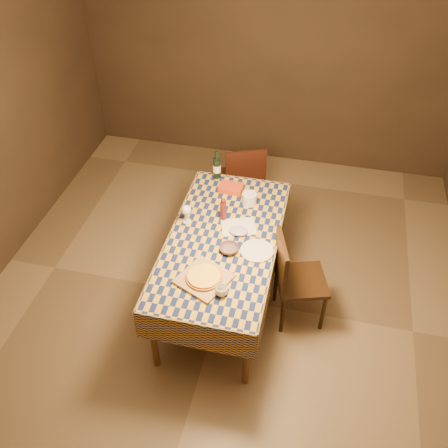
{
  "coord_description": "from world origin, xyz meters",
  "views": [
    {
      "loc": [
        0.71,
        -3.03,
        3.7
      ],
      "look_at": [
        0.0,
        0.05,
        0.9
      ],
      "focal_mm": 40.0,
      "sensor_mm": 36.0,
      "label": 1
    }
  ],
  "objects_px": {
    "dining_table": "(223,246)",
    "cutting_board": "(204,279)",
    "bowl": "(229,249)",
    "wine_bottle": "(217,168)",
    "pizza": "(204,277)",
    "chair_far": "(244,178)",
    "chair_right": "(293,276)",
    "white_plate": "(257,251)"
  },
  "relations": [
    {
      "from": "bowl",
      "to": "chair_right",
      "type": "bearing_deg",
      "value": 7.5
    },
    {
      "from": "dining_table",
      "to": "pizza",
      "type": "xyz_separation_m",
      "value": [
        -0.04,
        -0.49,
        0.11
      ]
    },
    {
      "from": "pizza",
      "to": "white_plate",
      "type": "relative_size",
      "value": 1.3
    },
    {
      "from": "cutting_board",
      "to": "wine_bottle",
      "type": "relative_size",
      "value": 1.19
    },
    {
      "from": "cutting_board",
      "to": "chair_right",
      "type": "relative_size",
      "value": 0.39
    },
    {
      "from": "dining_table",
      "to": "pizza",
      "type": "height_order",
      "value": "pizza"
    },
    {
      "from": "cutting_board",
      "to": "bowl",
      "type": "distance_m",
      "value": 0.38
    },
    {
      "from": "pizza",
      "to": "dining_table",
      "type": "bearing_deg",
      "value": 85.64
    },
    {
      "from": "chair_far",
      "to": "chair_right",
      "type": "distance_m",
      "value": 1.47
    },
    {
      "from": "chair_far",
      "to": "chair_right",
      "type": "xyz_separation_m",
      "value": [
        0.69,
        -1.3,
        0.0
      ]
    },
    {
      "from": "pizza",
      "to": "chair_far",
      "type": "relative_size",
      "value": 0.39
    },
    {
      "from": "dining_table",
      "to": "white_plate",
      "type": "height_order",
      "value": "white_plate"
    },
    {
      "from": "wine_bottle",
      "to": "chair_right",
      "type": "xyz_separation_m",
      "value": [
        0.89,
        -0.92,
        -0.36
      ]
    },
    {
      "from": "chair_far",
      "to": "pizza",
      "type": "bearing_deg",
      "value": -89.31
    },
    {
      "from": "dining_table",
      "to": "chair_far",
      "type": "height_order",
      "value": "chair_far"
    },
    {
      "from": "pizza",
      "to": "chair_right",
      "type": "distance_m",
      "value": 0.84
    },
    {
      "from": "white_plate",
      "to": "chair_far",
      "type": "bearing_deg",
      "value": 105.56
    },
    {
      "from": "dining_table",
      "to": "chair_far",
      "type": "distance_m",
      "value": 1.26
    },
    {
      "from": "pizza",
      "to": "chair_far",
      "type": "xyz_separation_m",
      "value": [
        -0.02,
        1.73,
        -0.28
      ]
    },
    {
      "from": "pizza",
      "to": "chair_far",
      "type": "distance_m",
      "value": 1.76
    },
    {
      "from": "dining_table",
      "to": "chair_far",
      "type": "xyz_separation_m",
      "value": [
        -0.06,
        1.25,
        -0.17
      ]
    },
    {
      "from": "bowl",
      "to": "wine_bottle",
      "type": "relative_size",
      "value": 0.54
    },
    {
      "from": "dining_table",
      "to": "wine_bottle",
      "type": "bearing_deg",
      "value": 106.7
    },
    {
      "from": "dining_table",
      "to": "bowl",
      "type": "distance_m",
      "value": 0.19
    },
    {
      "from": "pizza",
      "to": "wine_bottle",
      "type": "relative_size",
      "value": 1.2
    },
    {
      "from": "chair_far",
      "to": "chair_right",
      "type": "height_order",
      "value": "same"
    },
    {
      "from": "cutting_board",
      "to": "chair_right",
      "type": "distance_m",
      "value": 0.84
    },
    {
      "from": "pizza",
      "to": "chair_right",
      "type": "xyz_separation_m",
      "value": [
        0.67,
        0.43,
        -0.28
      ]
    },
    {
      "from": "cutting_board",
      "to": "chair_far",
      "type": "xyz_separation_m",
      "value": [
        -0.02,
        1.73,
        -0.26
      ]
    },
    {
      "from": "wine_bottle",
      "to": "chair_far",
      "type": "relative_size",
      "value": 0.32
    },
    {
      "from": "wine_bottle",
      "to": "chair_far",
      "type": "bearing_deg",
      "value": 62.36
    },
    {
      "from": "white_plate",
      "to": "dining_table",
      "type": "bearing_deg",
      "value": 165.12
    },
    {
      "from": "white_plate",
      "to": "chair_far",
      "type": "xyz_separation_m",
      "value": [
        -0.37,
        1.33,
        -0.26
      ]
    },
    {
      "from": "wine_bottle",
      "to": "chair_far",
      "type": "distance_m",
      "value": 0.56
    },
    {
      "from": "chair_far",
      "to": "bowl",
      "type": "bearing_deg",
      "value": -84.09
    },
    {
      "from": "bowl",
      "to": "cutting_board",
      "type": "bearing_deg",
      "value": -108.79
    },
    {
      "from": "dining_table",
      "to": "cutting_board",
      "type": "height_order",
      "value": "cutting_board"
    },
    {
      "from": "cutting_board",
      "to": "wine_bottle",
      "type": "height_order",
      "value": "wine_bottle"
    },
    {
      "from": "white_plate",
      "to": "chair_far",
      "type": "distance_m",
      "value": 1.4
    },
    {
      "from": "wine_bottle",
      "to": "chair_right",
      "type": "distance_m",
      "value": 1.33
    },
    {
      "from": "bowl",
      "to": "wine_bottle",
      "type": "xyz_separation_m",
      "value": [
        -0.34,
        0.99,
        0.09
      ]
    },
    {
      "from": "dining_table",
      "to": "white_plate",
      "type": "bearing_deg",
      "value": -14.88
    }
  ]
}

